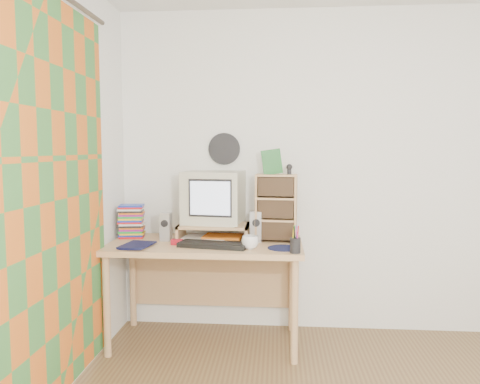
% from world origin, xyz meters
% --- Properties ---
extents(back_wall, '(3.50, 0.00, 3.50)m').
position_xyz_m(back_wall, '(0.00, 1.75, 1.25)').
color(back_wall, white).
rests_on(back_wall, floor).
extents(curtain, '(0.00, 2.20, 2.20)m').
position_xyz_m(curtain, '(-1.71, 0.48, 1.15)').
color(curtain, orange).
rests_on(curtain, left_wall).
extents(wall_disc, '(0.25, 0.02, 0.25)m').
position_xyz_m(wall_disc, '(-0.93, 1.73, 1.43)').
color(wall_disc, black).
rests_on(wall_disc, back_wall).
extents(desk, '(1.40, 0.70, 0.75)m').
position_xyz_m(desk, '(-1.03, 1.44, 0.62)').
color(desk, tan).
rests_on(desk, floor).
extents(monitor_riser, '(0.52, 0.30, 0.12)m').
position_xyz_m(monitor_riser, '(-0.98, 1.48, 0.84)').
color(monitor_riser, tan).
rests_on(monitor_riser, desk).
extents(crt_monitor, '(0.46, 0.46, 0.39)m').
position_xyz_m(crt_monitor, '(-0.99, 1.53, 1.07)').
color(crt_monitor, beige).
rests_on(crt_monitor, monitor_riser).
extents(speaker_left, '(0.08, 0.08, 0.21)m').
position_xyz_m(speaker_left, '(-1.33, 1.43, 0.85)').
color(speaker_left, '#B0B0B5').
rests_on(speaker_left, desk).
extents(speaker_right, '(0.09, 0.09, 0.22)m').
position_xyz_m(speaker_right, '(-0.66, 1.46, 0.86)').
color(speaker_right, '#B0B0B5').
rests_on(speaker_right, desk).
extents(keyboard, '(0.50, 0.25, 0.03)m').
position_xyz_m(keyboard, '(-0.95, 1.23, 0.77)').
color(keyboard, black).
rests_on(keyboard, desk).
extents(dvd_stack, '(0.20, 0.15, 0.25)m').
position_xyz_m(dvd_stack, '(-1.62, 1.53, 0.88)').
color(dvd_stack, brown).
rests_on(dvd_stack, desk).
extents(cd_rack, '(0.31, 0.18, 0.50)m').
position_xyz_m(cd_rack, '(-0.52, 1.48, 1.00)').
color(cd_rack, tan).
rests_on(cd_rack, desk).
extents(mug, '(0.12, 0.12, 0.09)m').
position_xyz_m(mug, '(-0.69, 1.20, 0.80)').
color(mug, white).
rests_on(mug, desk).
extents(diary, '(0.25, 0.20, 0.05)m').
position_xyz_m(diary, '(-1.57, 1.21, 0.77)').
color(diary, '#0F1239').
rests_on(diary, desk).
extents(mousepad, '(0.28, 0.28, 0.00)m').
position_xyz_m(mousepad, '(-0.46, 1.23, 0.75)').
color(mousepad, '#101736').
rests_on(mousepad, desk).
extents(pen_cup, '(0.08, 0.08, 0.14)m').
position_xyz_m(pen_cup, '(-0.39, 1.10, 0.82)').
color(pen_cup, black).
rests_on(pen_cup, desk).
extents(papers, '(0.35, 0.27, 0.04)m').
position_xyz_m(papers, '(-0.99, 1.47, 0.77)').
color(papers, white).
rests_on(papers, desk).
extents(red_box, '(0.08, 0.06, 0.04)m').
position_xyz_m(red_box, '(-1.22, 1.29, 0.77)').
color(red_box, '#B01222').
rests_on(red_box, desk).
extents(game_box, '(0.14, 0.04, 0.18)m').
position_xyz_m(game_box, '(-0.55, 1.48, 1.34)').
color(game_box, '#1A5B21').
rests_on(game_box, cd_rack).
extents(webcam, '(0.05, 0.05, 0.08)m').
position_xyz_m(webcam, '(-0.42, 1.48, 1.28)').
color(webcam, black).
rests_on(webcam, cd_rack).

